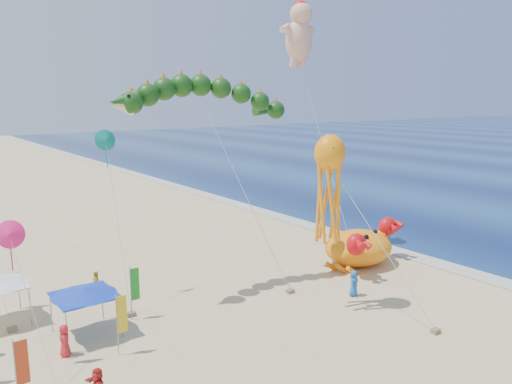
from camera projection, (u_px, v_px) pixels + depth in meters
ground at (298, 288)px, 33.42m from camera, size 320.00×320.00×0.00m
foam_strip at (408, 255)px, 40.49m from camera, size 320.00×320.00×0.00m
crab_inflatable at (360, 246)px, 37.91m from camera, size 7.48×6.02×3.28m
dragon_kite at (204, 102)px, 31.23m from camera, size 12.13×5.43×13.61m
cherub_kite at (300, 33)px, 39.60m from camera, size 2.88×6.47×20.08m
octopus_kite at (329, 180)px, 28.81m from camera, size 3.63×6.97×10.54m
canopy_blue at (84, 292)px, 26.46m from camera, size 3.37×3.37×2.71m
feather_flags at (70, 323)px, 23.71m from camera, size 8.94×5.40×3.20m
beachgoers at (115, 325)px, 26.02m from camera, size 21.44×12.36×1.89m
small_kites at (38, 206)px, 27.15m from camera, size 8.43×11.62×10.71m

